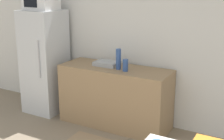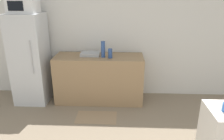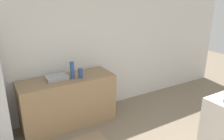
% 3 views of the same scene
% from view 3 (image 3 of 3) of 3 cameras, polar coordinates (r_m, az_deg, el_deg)
% --- Properties ---
extents(wall_back, '(8.00, 0.06, 2.60)m').
position_cam_3_polar(wall_back, '(4.19, -10.26, 5.05)').
color(wall_back, silver).
rests_on(wall_back, ground_plane).
extents(counter, '(1.67, 0.60, 0.91)m').
position_cam_3_polar(counter, '(4.08, -11.31, -8.10)').
color(counter, '#937551').
rests_on(counter, ground_plane).
extents(sink_basin, '(0.36, 0.28, 0.06)m').
position_cam_3_polar(sink_basin, '(3.89, -14.28, -1.91)').
color(sink_basin, '#9EA3A8').
rests_on(sink_basin, counter).
extents(bottle_tall, '(0.07, 0.07, 0.30)m').
position_cam_3_polar(bottle_tall, '(3.82, -10.35, -0.07)').
color(bottle_tall, '#2D4C8C').
rests_on(bottle_tall, counter).
extents(bottle_short, '(0.08, 0.08, 0.17)m').
position_cam_3_polar(bottle_short, '(3.85, -8.23, -0.82)').
color(bottle_short, '#2D4C8C').
rests_on(bottle_short, counter).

